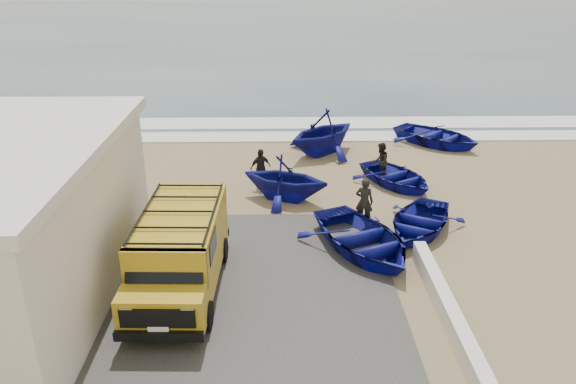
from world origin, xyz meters
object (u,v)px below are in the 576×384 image
object	(u,v)px
boat_mid_left	(285,178)
fisherman_back	(261,168)
fisherman_middle	(381,162)
boat_near_right	(419,221)
fisherman_front	(364,201)
van	(180,250)
boat_far_left	(322,132)
boat_far_right	(437,136)
parapet	(447,308)
boat_mid_right	(396,177)
boat_near_left	(362,239)

from	to	relation	value
boat_mid_left	fisherman_back	size ratio (longest dim) A/B	2.16
fisherman_middle	boat_near_right	bearing A→B (deg)	25.36
fisherman_front	fisherman_middle	distance (m)	4.17
van	fisherman_middle	world-z (taller)	van
boat_far_left	van	bearing A→B (deg)	-66.17
boat_far_right	boat_mid_left	bearing A→B (deg)	175.89
parapet	boat_mid_right	distance (m)	8.71
boat_near_left	parapet	bearing A→B (deg)	-88.01
van	fisherman_middle	distance (m)	10.33
boat_near_left	fisherman_front	bearing A→B (deg)	57.11
fisherman_front	parapet	bearing A→B (deg)	121.37
boat_near_right	boat_far_left	world-z (taller)	boat_far_left
parapet	boat_mid_left	xyz separation A→B (m)	(-3.92, 7.41, 0.58)
van	boat_far_right	size ratio (longest dim) A/B	1.24
parapet	boat_far_left	bearing A→B (deg)	99.79
boat_mid_right	boat_far_left	size ratio (longest dim) A/B	0.92
boat_far_right	fisherman_middle	world-z (taller)	fisherman_middle
fisherman_front	boat_far_left	bearing A→B (deg)	-65.85
boat_mid_left	boat_far_left	world-z (taller)	boat_far_left
boat_far_right	fisherman_middle	size ratio (longest dim) A/B	2.75
van	fisherman_back	world-z (taller)	van
boat_far_left	fisherman_back	xyz separation A→B (m)	(-2.69, -3.83, -0.26)
parapet	boat_far_right	bearing A→B (deg)	76.30
parapet	boat_far_left	world-z (taller)	boat_far_left
van	boat_mid_right	bearing A→B (deg)	46.68
fisherman_back	fisherman_middle	bearing A→B (deg)	-23.08
van	fisherman_front	xyz separation A→B (m)	(5.48, 3.86, -0.37)
van	boat_near_right	distance (m)	7.93
boat_near_left	boat_mid_right	distance (m)	5.70
boat_mid_right	fisherman_middle	bearing A→B (deg)	101.30
parapet	boat_mid_left	bearing A→B (deg)	117.90
boat_near_left	boat_near_right	bearing A→B (deg)	9.02
boat_near_right	fisherman_back	distance (m)	6.66
fisherman_front	boat_near_right	bearing A→B (deg)	177.56
boat_far_left	fisherman_middle	distance (m)	3.89
van	boat_far_right	xyz separation A→B (m)	(10.14, 12.28, -0.75)
fisherman_back	parapet	bearing A→B (deg)	-90.59
fisherman_back	boat_far_right	bearing A→B (deg)	1.62
fisherman_front	van	bearing A→B (deg)	52.66
boat_near_left	boat_mid_left	size ratio (longest dim) A/B	1.33
boat_mid_left	boat_mid_right	distance (m)	4.58
boat_near_left	fisherman_middle	size ratio (longest dim) A/B	2.81
van	fisherman_middle	xyz separation A→B (m)	(6.70, 7.85, -0.42)
boat_mid_left	fisherman_middle	size ratio (longest dim) A/B	2.11
boat_far_right	fisherman_middle	bearing A→B (deg)	-172.99
boat_mid_left	boat_far_left	distance (m)	5.47
boat_far_left	fisherman_front	size ratio (longest dim) A/B	2.36
boat_far_left	boat_far_right	size ratio (longest dim) A/B	0.91
boat_near_right	fisherman_back	world-z (taller)	fisherman_back
parapet	boat_near_right	size ratio (longest dim) A/B	1.68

